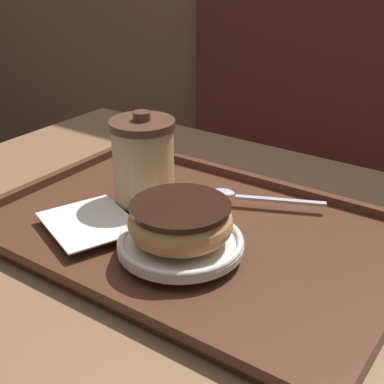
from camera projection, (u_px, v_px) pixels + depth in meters
The scene contains 7 objects.
cafe_table at pixel (191, 338), 0.75m from camera, with size 0.95×0.68×0.76m.
serving_tray at pixel (192, 233), 0.67m from camera, with size 0.52×0.35×0.02m.
napkin_paper at pixel (89, 222), 0.66m from camera, with size 0.14×0.13×0.00m.
coffee_cup_front at pixel (143, 160), 0.69m from camera, with size 0.08×0.08×0.12m.
plate_with_chocolate_donut at pixel (181, 242), 0.60m from camera, with size 0.14×0.14×0.01m.
donut_chocolate_glazed at pixel (180, 221), 0.59m from camera, with size 0.12×0.12×0.04m.
spoon at pixel (240, 195), 0.72m from camera, with size 0.15×0.08×0.01m.
Camera 1 is at (0.34, -0.48, 1.10)m, focal length 50.00 mm.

